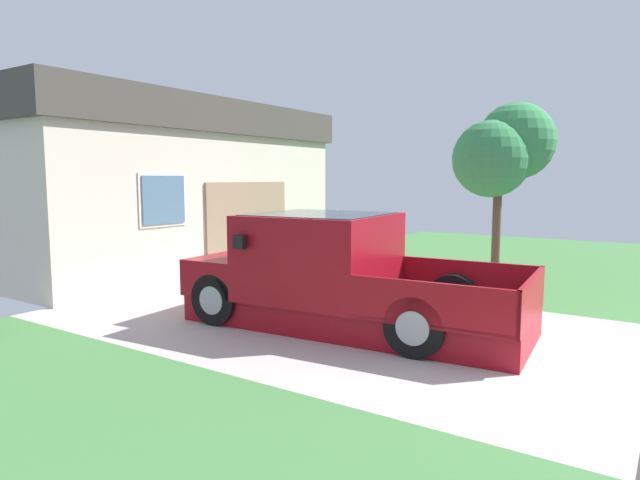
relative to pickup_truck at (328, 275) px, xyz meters
The scene contains 5 objects.
pickup_truck is the anchor object (origin of this frame).
person_with_hat 1.68m from the pickup_truck, 27.17° to the left, with size 0.51×0.43×1.70m.
handbag 1.89m from the pickup_truck, 16.35° to the left, with size 0.31×0.19×0.40m.
house_with_garage 8.18m from the pickup_truck, 72.01° to the left, with size 9.05×6.62×4.12m.
front_yard_tree 4.80m from the pickup_truck, 20.26° to the right, with size 2.03×1.86×3.77m.
Camera 1 is at (-7.12, -0.17, 2.27)m, focal length 30.74 mm.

